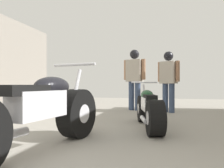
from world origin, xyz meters
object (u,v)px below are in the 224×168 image
Objects in this scene: motorcycle_black_naked at (149,109)px; mechanic_with_helmet at (168,76)px; mechanic_in_blue at (134,74)px; motorcycle_maroon_cruiser at (35,114)px.

mechanic_with_helmet reaches higher than motorcycle_black_naked.
motorcycle_black_naked is 1.05× the size of mechanic_with_helmet.
mechanic_in_blue is 1.08× the size of mechanic_with_helmet.
mechanic_in_blue reaches higher than mechanic_with_helmet.
mechanic_with_helmet is at bearing -16.71° from mechanic_in_blue.
mechanic_in_blue reaches higher than motorcycle_black_naked.
motorcycle_maroon_cruiser is 4.32m from mechanic_with_helmet.
motorcycle_maroon_cruiser reaches higher than motorcycle_black_naked.
mechanic_with_helmet is (0.40, 2.29, 0.67)m from motorcycle_black_naked.
motorcycle_black_naked is 2.42m from mechanic_with_helmet.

